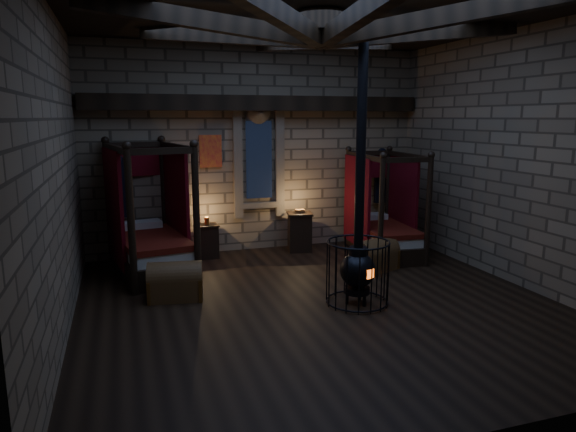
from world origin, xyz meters
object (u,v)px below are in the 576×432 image
object	(u,v)px
bed_right	(382,229)
trunk_right	(375,256)
bed_left	(150,241)
trunk_left	(175,282)
stove	(358,265)

from	to	relation	value
bed_right	trunk_right	size ratio (longest dim) A/B	2.19
bed_right	bed_left	bearing A→B (deg)	-176.81
bed_left	trunk_right	size ratio (longest dim) A/B	2.51
trunk_left	stove	distance (m)	2.81
bed_left	bed_right	size ratio (longest dim) A/B	1.15
trunk_left	trunk_right	size ratio (longest dim) A/B	0.95
bed_right	stove	size ratio (longest dim) A/B	0.51
bed_right	stove	xyz separation A→B (m)	(-1.74, -2.47, 0.09)
bed_left	trunk_left	distance (m)	1.65
bed_left	trunk_left	bearing A→B (deg)	-89.97
stove	bed_left	bearing A→B (deg)	116.67
bed_left	bed_right	bearing A→B (deg)	-11.91
trunk_left	stove	bearing A→B (deg)	-12.92
bed_right	trunk_right	world-z (taller)	bed_right
stove	bed_right	bearing A→B (deg)	34.36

